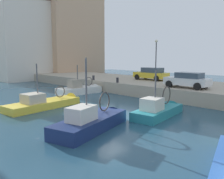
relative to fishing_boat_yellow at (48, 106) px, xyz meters
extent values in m
plane|color=navy|center=(1.59, -5.19, -0.10)|extent=(80.00, 80.00, 0.00)
cube|color=#ADA08C|center=(13.09, -5.19, 0.50)|extent=(9.00, 56.00, 1.20)
cube|color=gold|center=(-0.42, -0.05, -0.10)|extent=(6.23, 2.54, 1.10)
cone|color=gold|center=(2.93, 0.33, -0.10)|extent=(1.08, 1.78, 1.69)
cube|color=#B2A893|center=(-0.42, -0.05, 0.39)|extent=(5.97, 2.37, 0.08)
cube|color=#B7AD99|center=(-1.32, -0.15, 0.79)|extent=(1.59, 1.50, 0.72)
cylinder|color=#4C4C51|center=(-0.89, -0.10, 1.89)|extent=(0.10, 0.10, 3.00)
torus|color=#3F3833|center=(1.26, 0.14, 0.99)|extent=(0.99, 0.19, 0.98)
sphere|color=white|center=(-2.34, 0.77, 0.06)|extent=(0.32, 0.32, 0.32)
cube|color=teal|center=(3.78, -7.94, -0.10)|extent=(4.82, 2.27, 1.18)
cone|color=teal|center=(6.42, -7.59, -0.10)|extent=(1.09, 1.60, 1.50)
cube|color=#9E7A51|center=(3.78, -7.94, 0.43)|extent=(4.62, 2.11, 0.08)
cube|color=beige|center=(2.90, -8.06, 0.87)|extent=(1.49, 1.30, 0.82)
cylinder|color=#4C4C51|center=(3.30, -8.01, 1.75)|extent=(0.10, 0.10, 2.65)
torus|color=#3F3833|center=(5.06, -7.77, 1.18)|extent=(1.29, 0.25, 1.29)
sphere|color=white|center=(2.27, -7.22, 0.07)|extent=(0.32, 0.32, 0.32)
cube|color=navy|center=(-1.36, -7.00, -0.10)|extent=(5.56, 3.17, 1.44)
cone|color=navy|center=(1.52, -6.17, -0.10)|extent=(1.31, 1.79, 1.61)
cube|color=#B2A893|center=(-1.36, -7.00, 0.54)|extent=(5.32, 2.97, 0.08)
cube|color=beige|center=(-2.17, -7.23, 0.98)|extent=(1.76, 1.42, 0.80)
cylinder|color=#4C4C51|center=(-1.73, -7.10, 2.21)|extent=(0.10, 0.10, 3.34)
torus|color=#3F3833|center=(0.06, -6.59, 1.25)|extent=(1.17, 0.40, 1.19)
sphere|color=white|center=(-3.15, -6.48, 0.11)|extent=(0.32, 0.32, 0.32)
cube|color=white|center=(5.95, 3.75, -0.10)|extent=(4.90, 2.17, 1.41)
cone|color=white|center=(8.70, 3.63, -0.10)|extent=(0.98, 1.80, 1.76)
cube|color=#B2A893|center=(5.95, 3.75, 0.53)|extent=(4.70, 2.01, 0.08)
cube|color=gray|center=(5.41, 3.78, 1.02)|extent=(1.29, 1.16, 0.89)
cylinder|color=#4C4C51|center=(5.78, 3.76, 1.78)|extent=(0.10, 0.10, 2.49)
torus|color=#3F3833|center=(7.30, 3.69, 1.13)|extent=(0.98, 0.12, 0.98)
sphere|color=white|center=(4.55, 4.89, 0.11)|extent=(0.32, 0.32, 0.32)
cube|color=silver|center=(10.31, -6.60, 1.69)|extent=(1.76, 3.99, 0.65)
cube|color=#384756|center=(10.32, -6.79, 2.26)|extent=(1.52, 2.25, 0.49)
cylinder|color=black|center=(9.45, -5.27, 1.42)|extent=(0.24, 0.65, 0.64)
cylinder|color=black|center=(11.11, -5.23, 1.42)|extent=(0.24, 0.65, 0.64)
cylinder|color=black|center=(9.52, -7.96, 1.42)|extent=(0.24, 0.65, 0.64)
cylinder|color=black|center=(11.18, -7.92, 1.42)|extent=(0.24, 0.65, 0.64)
cube|color=gold|center=(13.91, -0.01, 1.69)|extent=(1.73, 4.19, 0.64)
cube|color=#384756|center=(13.91, -0.22, 2.30)|extent=(1.52, 2.35, 0.58)
cylinder|color=black|center=(13.05, 1.41, 1.42)|extent=(0.22, 0.64, 0.64)
cylinder|color=black|center=(14.77, 1.41, 1.42)|extent=(0.22, 0.64, 0.64)
cylinder|color=black|center=(13.05, -1.44, 1.42)|extent=(0.22, 0.64, 0.64)
cylinder|color=black|center=(14.77, -1.43, 1.42)|extent=(0.22, 0.64, 0.64)
cylinder|color=#2D2D33|center=(8.94, 0.81, 1.37)|extent=(0.28, 0.28, 0.55)
cylinder|color=#2D2D33|center=(8.94, 4.81, 1.37)|extent=(0.28, 0.28, 0.55)
cylinder|color=#38383D|center=(14.59, -0.23, 3.35)|extent=(0.12, 0.12, 4.50)
sphere|color=#F2EACC|center=(14.59, -0.23, 5.75)|extent=(0.36, 0.36, 0.36)
cube|color=silver|center=(9.73, 23.20, 6.46)|extent=(10.87, 7.89, 13.13)
cube|color=brown|center=(9.73, 23.20, 13.28)|extent=(11.30, 8.20, 0.50)
cube|color=tan|center=(17.55, 20.98, 7.67)|extent=(10.85, 6.43, 15.55)
camera|label=1|loc=(-9.48, -16.77, 3.97)|focal=37.75mm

